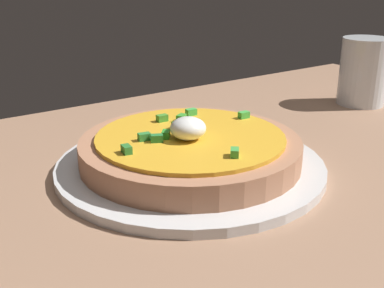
% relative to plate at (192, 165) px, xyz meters
% --- Properties ---
extents(dining_table, '(1.23, 0.87, 0.02)m').
position_rel_plate_xyz_m(dining_table, '(0.00, 0.12, -0.02)').
color(dining_table, '#9D755A').
rests_on(dining_table, ground).
extents(plate, '(0.30, 0.30, 0.01)m').
position_rel_plate_xyz_m(plate, '(0.00, 0.00, 0.00)').
color(plate, silver).
rests_on(plate, dining_table).
extents(pizza, '(0.24, 0.24, 0.06)m').
position_rel_plate_xyz_m(pizza, '(0.00, 0.00, 0.02)').
color(pizza, '#B17757').
rests_on(pizza, plate).
extents(cup_far, '(0.08, 0.08, 0.11)m').
position_rel_plate_xyz_m(cup_far, '(-0.38, -0.06, 0.04)').
color(cup_far, silver).
rests_on(cup_far, dining_table).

